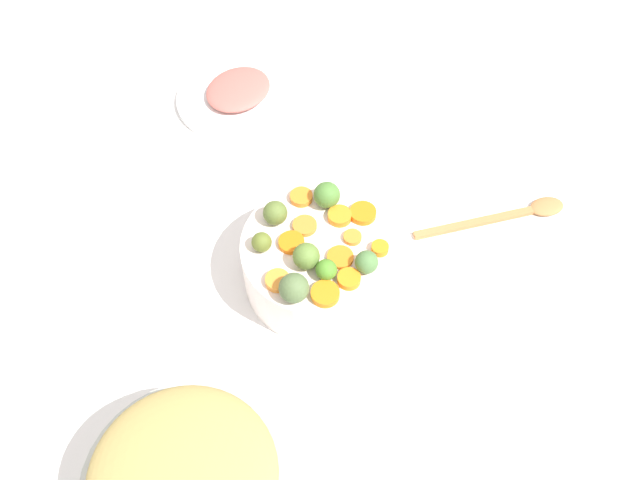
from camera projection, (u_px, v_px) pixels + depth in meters
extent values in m
cube|color=white|center=(315.00, 286.00, 1.05)|extent=(2.40, 2.40, 0.02)
cylinder|color=white|center=(320.00, 262.00, 1.01)|extent=(0.23, 0.23, 0.09)
ellipsoid|color=tan|center=(183.00, 476.00, 0.75)|extent=(0.21, 0.21, 0.05)
cylinder|color=orange|center=(352.00, 237.00, 0.98)|extent=(0.04, 0.04, 0.01)
cylinder|color=orange|center=(325.00, 294.00, 0.92)|extent=(0.05, 0.05, 0.01)
cylinder|color=orange|center=(301.00, 197.00, 1.02)|extent=(0.04, 0.04, 0.01)
cylinder|color=orange|center=(380.00, 248.00, 0.96)|extent=(0.03, 0.03, 0.01)
cylinder|color=orange|center=(305.00, 226.00, 0.99)|extent=(0.05, 0.05, 0.01)
cylinder|color=orange|center=(363.00, 213.00, 1.00)|extent=(0.05, 0.05, 0.01)
cylinder|color=orange|center=(340.00, 257.00, 0.96)|extent=(0.04, 0.04, 0.01)
cylinder|color=orange|center=(349.00, 279.00, 0.93)|extent=(0.04, 0.04, 0.01)
cylinder|color=orange|center=(278.00, 281.00, 0.93)|extent=(0.05, 0.05, 0.01)
cylinder|color=orange|center=(340.00, 216.00, 1.00)|extent=(0.05, 0.05, 0.01)
cylinder|color=orange|center=(291.00, 243.00, 0.97)|extent=(0.05, 0.05, 0.01)
sphere|color=#5A7031|center=(275.00, 213.00, 0.98)|extent=(0.04, 0.04, 0.04)
sphere|color=#4C7E34|center=(327.00, 195.00, 1.00)|extent=(0.04, 0.04, 0.04)
sphere|color=#4C8828|center=(326.00, 270.00, 0.93)|extent=(0.03, 0.03, 0.03)
sphere|color=olive|center=(306.00, 256.00, 0.94)|extent=(0.04, 0.04, 0.04)
sphere|color=#4E7A40|center=(367.00, 262.00, 0.94)|extent=(0.03, 0.03, 0.03)
sphere|color=#546D40|center=(294.00, 288.00, 0.91)|extent=(0.04, 0.04, 0.04)
sphere|color=#5F6F29|center=(262.00, 242.00, 0.96)|extent=(0.03, 0.03, 0.03)
cube|color=#BB7B46|center=(476.00, 222.00, 1.11)|extent=(0.21, 0.05, 0.01)
ellipsoid|color=#BB7B46|center=(547.00, 206.00, 1.12)|extent=(0.06, 0.05, 0.01)
cylinder|color=white|center=(233.00, 98.00, 1.27)|extent=(0.21, 0.21, 0.01)
ellipsoid|color=#C2635A|center=(238.00, 89.00, 1.26)|extent=(0.17, 0.17, 0.02)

